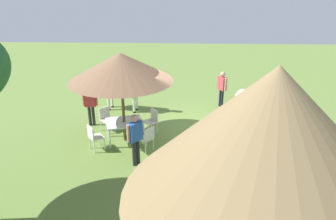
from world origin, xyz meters
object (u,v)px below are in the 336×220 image
(patio_chair_near_hut, at_px, (106,117))
(zebra_by_umbrella, at_px, (123,88))
(guest_behind_table, at_px, (135,135))
(zebra_nearest_camera, at_px, (237,131))
(zebra_toward_hut, at_px, (254,104))
(shade_umbrella, at_px, (121,67))
(patio_chair_east_end, at_px, (152,119))
(patio_chair_near_lawn, at_px, (147,137))
(patio_chair_west_end, at_px, (94,136))
(patio_dining_table, at_px, (124,124))
(thatched_hut, at_px, (265,174))
(standing_watcher, at_px, (222,86))
(guest_beside_umbrella, at_px, (90,102))

(patio_chair_near_hut, bearing_deg, zebra_by_umbrella, -145.14)
(guest_behind_table, xyz_separation_m, zebra_nearest_camera, (-3.13, -0.48, -0.04))
(zebra_nearest_camera, relative_size, zebra_toward_hut, 1.13)
(shade_umbrella, relative_size, patio_chair_east_end, 3.86)
(patio_chair_near_lawn, xyz_separation_m, guest_behind_table, (0.27, 0.82, 0.49))
(patio_chair_west_end, xyz_separation_m, zebra_by_umbrella, (-0.39, -3.54, 0.49))
(shade_umbrella, distance_m, patio_chair_west_end, 2.47)
(shade_umbrella, height_order, zebra_toward_hut, shade_umbrella)
(shade_umbrella, height_order, patio_dining_table, shade_umbrella)
(guest_behind_table, relative_size, zebra_toward_hut, 0.90)
(thatched_hut, height_order, patio_chair_east_end, thatched_hut)
(thatched_hut, height_order, patio_chair_west_end, thatched_hut)
(thatched_hut, distance_m, shade_umbrella, 6.34)
(patio_chair_west_end, height_order, patio_chair_east_end, same)
(patio_chair_east_end, bearing_deg, zebra_by_umbrella, -3.22)
(thatched_hut, xyz_separation_m, zebra_nearest_camera, (-0.35, -4.25, -1.30))
(patio_chair_west_end, xyz_separation_m, standing_watcher, (-4.71, -4.09, 0.47))
(patio_dining_table, relative_size, patio_chair_near_lawn, 1.64)
(guest_beside_umbrella, bearing_deg, guest_behind_table, -57.69)
(patio_chair_near_lawn, bearing_deg, standing_watcher, 4.31)
(shade_umbrella, xyz_separation_m, patio_dining_table, (-0.00, 0.00, -2.05))
(thatched_hut, height_order, patio_chair_near_lawn, thatched_hut)
(thatched_hut, bearing_deg, shade_umbrella, -57.48)
(shade_umbrella, distance_m, guest_beside_umbrella, 2.59)
(patio_chair_east_end, xyz_separation_m, standing_watcher, (-2.89, -2.66, 0.47))
(patio_dining_table, height_order, guest_behind_table, guest_behind_table)
(standing_watcher, bearing_deg, guest_behind_table, 119.54)
(shade_umbrella, bearing_deg, zebra_nearest_camera, 163.93)
(patio_dining_table, height_order, guest_beside_umbrella, guest_beside_umbrella)
(standing_watcher, bearing_deg, shade_umbrella, 103.91)
(patio_chair_west_end, relative_size, guest_beside_umbrella, 0.55)
(guest_behind_table, distance_m, zebra_toward_hut, 5.01)
(patio_chair_near_lawn, height_order, zebra_by_umbrella, zebra_by_umbrella)
(guest_behind_table, bearing_deg, standing_watcher, 8.59)
(guest_beside_umbrella, bearing_deg, patio_chair_near_lawn, -44.32)
(patio_chair_near_lawn, xyz_separation_m, zebra_by_umbrella, (1.40, -3.56, 0.49))
(patio_chair_west_end, bearing_deg, shade_umbrella, 90.00)
(patio_chair_east_end, height_order, patio_chair_near_hut, same)
(standing_watcher, distance_m, zebra_by_umbrella, 4.36)
(guest_behind_table, distance_m, zebra_by_umbrella, 4.52)
(patio_chair_near_hut, height_order, zebra_nearest_camera, zebra_nearest_camera)
(thatched_hut, distance_m, zebra_by_umbrella, 9.13)
(standing_watcher, bearing_deg, thatched_hut, 149.77)
(patio_dining_table, height_order, patio_chair_near_hut, patio_chair_near_hut)
(patio_chair_near_hut, xyz_separation_m, guest_behind_table, (-1.45, 2.36, 0.49))
(zebra_by_umbrella, bearing_deg, thatched_hut, 37.38)
(shade_umbrella, xyz_separation_m, patio_chair_east_end, (-0.92, -0.70, -2.18))
(patio_chair_east_end, distance_m, zebra_nearest_camera, 3.38)
(shade_umbrella, bearing_deg, patio_chair_east_end, -142.65)
(thatched_hut, distance_m, patio_chair_near_hut, 7.66)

